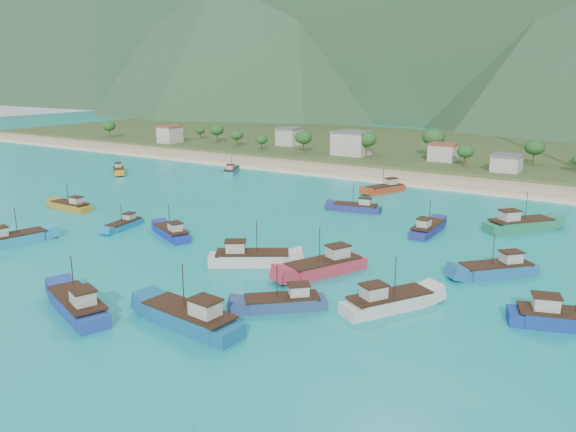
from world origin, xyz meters
The scene contains 24 objects.
ground centered at (0.00, 0.00, 0.00)m, with size 600.00×600.00×0.00m, color #0E969A.
beach centered at (0.00, 79.00, 0.00)m, with size 400.00×18.00×1.20m, color beige.
land centered at (0.00, 140.00, 0.00)m, with size 400.00×110.00×2.40m, color #385123.
surf_line centered at (0.00, 69.50, 0.00)m, with size 400.00×2.50×0.08m, color white.
village centered at (17.94, 102.52, 4.64)m, with size 212.15×25.62×7.09m.
vegetation centered at (5.32, 104.35, 5.28)m, with size 272.80×25.48×9.18m.
boat_1 centered at (1.72, 59.03, 0.71)m, with size 6.83×10.68×6.09m.
boat_3 centered at (12.77, -18.89, 0.95)m, with size 12.82×4.82×7.41m.
boat_4 centered at (21.64, 30.68, 0.70)m, with size 3.02×10.19×6.02m.
boat_7 centered at (-70.15, 42.98, 0.58)m, with size 8.81×7.68×5.36m.
boat_8 centered at (-32.03, -11.61, 0.76)m, with size 5.50×11.17×6.34m.
boat_10 centered at (16.63, 3.71, 0.90)m, with size 8.20×12.41×7.10m.
boat_11 centered at (46.60, 3.06, 0.82)m, with size 11.81×6.81×6.70m.
boat_12 centered at (5.88, 1.22, 0.86)m, with size 11.60×9.31×6.88m.
boat_14 centered at (-43.84, 59.48, 0.61)m, with size 6.76×9.54×5.51m.
boat_16 centered at (36.64, 15.67, 0.77)m, with size 9.75×10.06×6.39m.
boat_18 centered at (-13.60, 5.29, 0.66)m, with size 10.09×6.67×5.77m.
boat_19 centered at (-44.53, 8.62, 0.64)m, with size 9.64×2.85×5.69m.
boat_20 centered at (4.33, 38.63, 0.62)m, with size 9.84×4.63×5.60m.
boat_22 centered at (-0.54, -23.13, 0.89)m, with size 12.40×7.34×7.04m.
boat_24 centered at (-24.83, 5.02, 0.47)m, with size 3.80×8.37×4.77m.
boat_25 centered at (28.69, -2.92, 0.82)m, with size 8.62×11.42×6.67m.
boat_27 centered at (18.40, -9.29, 0.65)m, with size 9.12×8.68×5.75m.
boat_28 centered at (34.59, 41.07, 0.95)m, with size 10.95×11.95×7.41m.
Camera 1 is at (51.73, -60.01, 26.53)m, focal length 35.00 mm.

